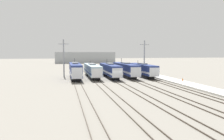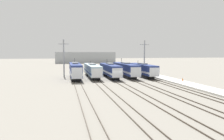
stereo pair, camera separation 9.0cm
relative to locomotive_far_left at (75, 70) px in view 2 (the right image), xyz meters
name	(u,v)px [view 2 (the right image)]	position (x,y,z in m)	size (l,w,h in m)	color
ground_plane	(116,81)	(9.59, -6.79, -2.25)	(400.00, 400.00, 0.00)	gray
rail_pair_far_left	(77,82)	(0.00, -6.79, -2.17)	(1.50, 120.00, 0.15)	#4C4238
rail_pair_center_left	(97,81)	(4.79, -6.79, -2.17)	(1.51, 120.00, 0.15)	#4C4238
rail_pair_center	(116,81)	(9.59, -6.79, -2.17)	(1.51, 120.00, 0.15)	#4C4238
rail_pair_center_right	(135,80)	(14.38, -6.79, -2.17)	(1.51, 120.00, 0.15)	#4C4238
rail_pair_far_right	(153,80)	(19.17, -6.79, -2.17)	(1.50, 120.00, 0.15)	#4C4238
locomotive_far_left	(75,70)	(0.00, 0.00, 0.00)	(2.76, 17.15, 5.38)	black
locomotive_center_left	(92,70)	(4.79, 2.23, -0.21)	(2.92, 19.53, 4.53)	#232326
locomotive_center	(110,70)	(9.59, 0.86, -0.17)	(2.84, 18.38, 5.10)	black
locomotive_center_right	(126,69)	(14.38, 1.87, -0.11)	(2.91, 19.46, 5.22)	black
locomotive_far_right	(143,70)	(19.17, 0.82, -0.20)	(2.80, 17.52, 4.60)	black
catenary_tower_left	(64,58)	(-2.95, 5.55, 3.29)	(3.03, 0.38, 10.67)	gray
catenary_tower_right	(144,57)	(21.38, 5.55, 3.29)	(3.03, 0.38, 10.67)	gray
platform	(168,79)	(23.12, -6.79, -2.07)	(4.00, 120.00, 0.36)	beige
traffic_cone	(183,79)	(24.42, -11.84, -1.54)	(0.36, 0.36, 0.70)	orange
depot_building	(85,57)	(10.49, 86.82, 1.32)	(38.07, 14.33, 7.13)	#9EA3A8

